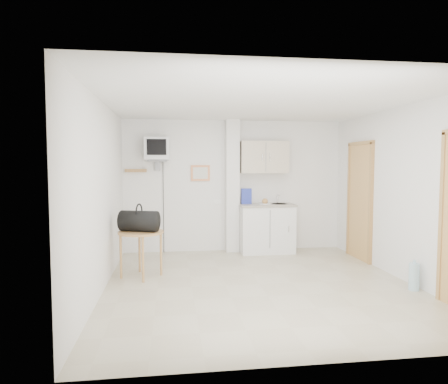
{
  "coord_description": "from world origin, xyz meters",
  "views": [
    {
      "loc": [
        -1.2,
        -5.34,
        1.67
      ],
      "look_at": [
        -0.41,
        0.6,
        1.25
      ],
      "focal_mm": 32.0,
      "sensor_mm": 36.0,
      "label": 1
    }
  ],
  "objects": [
    {
      "name": "round_table",
      "position": [
        -1.65,
        0.59,
        0.6
      ],
      "size": [
        0.66,
        0.66,
        0.68
      ],
      "rotation": [
        0.0,
        0.0,
        0.16
      ],
      "color": "#AD7448",
      "rests_on": "ground"
    },
    {
      "name": "ground",
      "position": [
        0.0,
        0.0,
        0.0
      ],
      "size": [
        4.5,
        4.5,
        0.0
      ],
      "primitive_type": "plane",
      "color": "#B8AD91",
      "rests_on": "ground"
    },
    {
      "name": "water_bottle",
      "position": [
        1.98,
        -0.52,
        0.18
      ],
      "size": [
        0.14,
        0.14,
        0.41
      ],
      "color": "#A3C9D7",
      "rests_on": "ground"
    },
    {
      "name": "room_envelope",
      "position": [
        0.24,
        0.09,
        1.54
      ],
      "size": [
        4.24,
        4.54,
        2.55
      ],
      "color": "white",
      "rests_on": "ground"
    },
    {
      "name": "crt_television",
      "position": [
        -1.45,
        2.02,
        1.94
      ],
      "size": [
        0.44,
        0.45,
        2.15
      ],
      "color": "slate",
      "rests_on": "ground"
    },
    {
      "name": "duffel_bag",
      "position": [
        -1.67,
        0.58,
        0.84
      ],
      "size": [
        0.62,
        0.46,
        0.41
      ],
      "rotation": [
        0.0,
        0.0,
        -0.32
      ],
      "color": "black",
      "rests_on": "round_table"
    },
    {
      "name": "kitchenette",
      "position": [
        0.57,
        2.0,
        0.8
      ],
      "size": [
        1.03,
        0.58,
        2.1
      ],
      "color": "white",
      "rests_on": "ground"
    }
  ]
}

